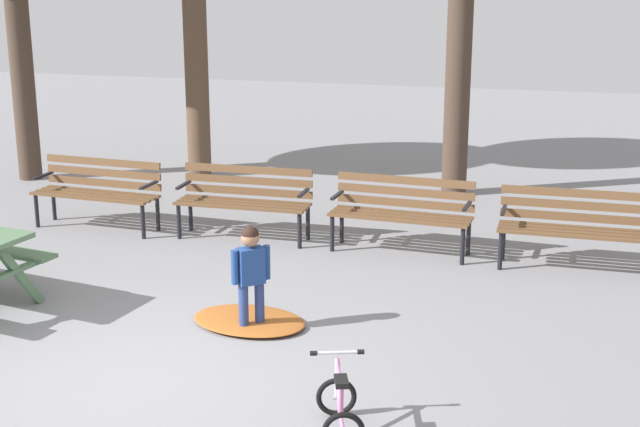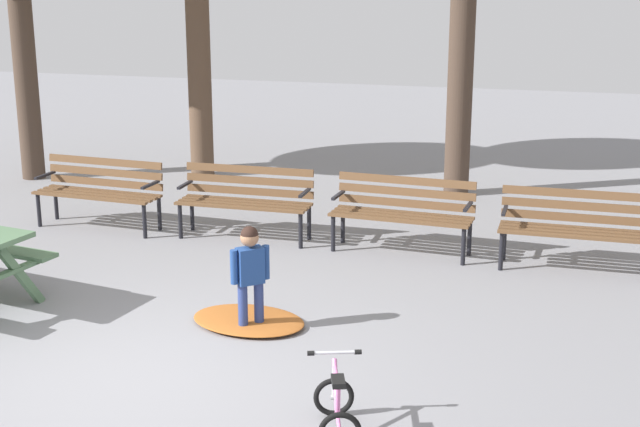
{
  "view_description": "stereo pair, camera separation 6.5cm",
  "coord_description": "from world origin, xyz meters",
  "px_view_note": "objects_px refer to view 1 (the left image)",
  "views": [
    {
      "loc": [
        3.15,
        -6.08,
        3.24
      ],
      "look_at": [
        0.94,
        2.26,
        0.85
      ],
      "focal_mm": 51.73,
      "sensor_mm": 36.0,
      "label": 1
    },
    {
      "loc": [
        3.21,
        -6.06,
        3.24
      ],
      "look_at": [
        0.94,
        2.26,
        0.85
      ],
      "focal_mm": 51.73,
      "sensor_mm": 36.0,
      "label": 2
    }
  ],
  "objects_px": {
    "park_bench_left": "(245,196)",
    "park_bench_right": "(402,208)",
    "child_standing": "(251,271)",
    "park_bench_far_right": "(575,223)",
    "kids_bicycle": "(340,408)",
    "park_bench_far_left": "(99,188)"
  },
  "relations": [
    {
      "from": "park_bench_left",
      "to": "park_bench_far_left",
      "type": "bearing_deg",
      "value": -178.37
    },
    {
      "from": "park_bench_right",
      "to": "kids_bicycle",
      "type": "distance_m",
      "value": 4.3
    },
    {
      "from": "park_bench_left",
      "to": "park_bench_right",
      "type": "distance_m",
      "value": 1.91
    },
    {
      "from": "kids_bicycle",
      "to": "child_standing",
      "type": "bearing_deg",
      "value": 126.61
    },
    {
      "from": "park_bench_far_left",
      "to": "park_bench_far_right",
      "type": "height_order",
      "value": "same"
    },
    {
      "from": "park_bench_far_left",
      "to": "child_standing",
      "type": "distance_m",
      "value": 3.93
    },
    {
      "from": "park_bench_left",
      "to": "kids_bicycle",
      "type": "bearing_deg",
      "value": -62.91
    },
    {
      "from": "park_bench_left",
      "to": "park_bench_right",
      "type": "relative_size",
      "value": 0.98
    },
    {
      "from": "park_bench_far_left",
      "to": "child_standing",
      "type": "xyz_separation_m",
      "value": [
        2.9,
        -2.65,
        0.06
      ]
    },
    {
      "from": "park_bench_far_left",
      "to": "child_standing",
      "type": "bearing_deg",
      "value": -42.45
    },
    {
      "from": "park_bench_right",
      "to": "child_standing",
      "type": "relative_size",
      "value": 1.67
    },
    {
      "from": "kids_bicycle",
      "to": "park_bench_right",
      "type": "bearing_deg",
      "value": 94.17
    },
    {
      "from": "park_bench_left",
      "to": "kids_bicycle",
      "type": "distance_m",
      "value": 4.88
    },
    {
      "from": "park_bench_far_left",
      "to": "kids_bicycle",
      "type": "bearing_deg",
      "value": -46.17
    },
    {
      "from": "park_bench_right",
      "to": "child_standing",
      "type": "xyz_separation_m",
      "value": [
        -0.9,
        -2.64,
        0.06
      ]
    },
    {
      "from": "park_bench_left",
      "to": "kids_bicycle",
      "type": "xyz_separation_m",
      "value": [
        2.22,
        -4.34,
        -0.31
      ]
    },
    {
      "from": "child_standing",
      "to": "kids_bicycle",
      "type": "bearing_deg",
      "value": -53.39
    },
    {
      "from": "park_bench_right",
      "to": "park_bench_far_right",
      "type": "bearing_deg",
      "value": -3.66
    },
    {
      "from": "park_bench_left",
      "to": "park_bench_far_right",
      "type": "distance_m",
      "value": 3.81
    },
    {
      "from": "park_bench_far_right",
      "to": "kids_bicycle",
      "type": "height_order",
      "value": "park_bench_far_right"
    },
    {
      "from": "park_bench_far_right",
      "to": "kids_bicycle",
      "type": "distance_m",
      "value": 4.46
    },
    {
      "from": "park_bench_right",
      "to": "kids_bicycle",
      "type": "xyz_separation_m",
      "value": [
        0.31,
        -4.28,
        -0.31
      ]
    }
  ]
}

